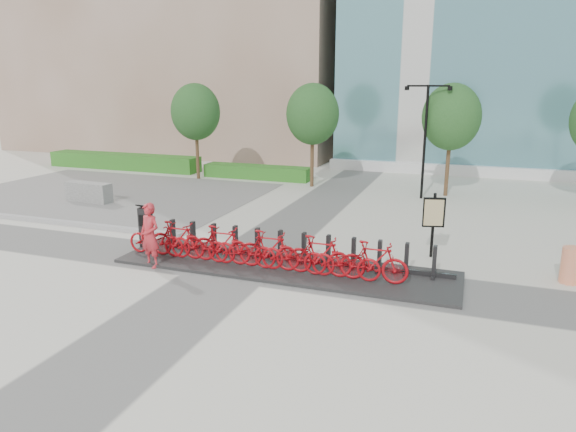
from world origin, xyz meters
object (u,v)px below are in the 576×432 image
(bike_0, at_px, (156,239))
(jersey_barrier, at_px, (89,192))
(kiosk, at_px, (146,226))
(construction_barrel, at_px, (571,265))
(worker_red, at_px, (150,235))
(map_sign, at_px, (434,215))

(bike_0, relative_size, jersey_barrier, 0.84)
(kiosk, xyz_separation_m, construction_barrel, (12.00, 1.31, -0.26))
(worker_red, xyz_separation_m, construction_barrel, (10.92, 2.64, -0.45))
(bike_0, distance_m, jersey_barrier, 8.92)
(worker_red, distance_m, map_sign, 8.19)
(map_sign, bearing_deg, worker_red, -168.52)
(kiosk, bearing_deg, construction_barrel, 9.14)
(worker_red, bearing_deg, map_sign, 39.91)
(worker_red, distance_m, jersey_barrier, 9.69)
(kiosk, bearing_deg, bike_0, -34.01)
(bike_0, relative_size, worker_red, 1.00)
(bike_0, distance_m, map_sign, 8.22)
(bike_0, distance_m, kiosk, 0.94)
(kiosk, height_order, construction_barrel, kiosk)
(worker_red, bearing_deg, jersey_barrier, 154.39)
(worker_red, relative_size, jersey_barrier, 0.84)
(bike_0, bearing_deg, construction_barrel, -80.62)
(bike_0, height_order, construction_barrel, bike_0)
(jersey_barrier, height_order, map_sign, map_sign)
(construction_barrel, height_order, jersey_barrier, construction_barrel)
(jersey_barrier, bearing_deg, map_sign, -6.11)
(construction_barrel, relative_size, jersey_barrier, 0.43)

